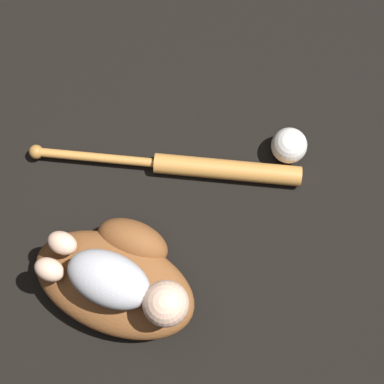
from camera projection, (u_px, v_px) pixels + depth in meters
name	position (u px, v px, depth m)	size (l,w,h in m)	color
ground_plane	(104.00, 268.00, 1.39)	(6.00, 6.00, 0.00)	black
baseball_glove	(118.00, 277.00, 1.33)	(0.38, 0.28, 0.10)	brown
baby_figure	(120.00, 284.00, 1.23)	(0.32, 0.14, 0.09)	#B2B2B7
baseball_bat	(201.00, 167.00, 1.42)	(0.55, 0.30, 0.04)	#C6843D
baseball	(289.00, 146.00, 1.41)	(0.08, 0.08, 0.08)	white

